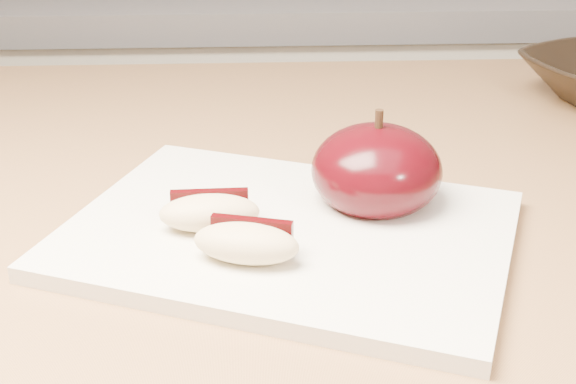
{
  "coord_description": "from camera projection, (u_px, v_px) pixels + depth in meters",
  "views": [
    {
      "loc": [
        -0.08,
        -0.07,
        1.15
      ],
      "look_at": [
        -0.06,
        0.39,
        0.94
      ],
      "focal_mm": 50.0,
      "sensor_mm": 36.0,
      "label": 1
    }
  ],
  "objects": [
    {
      "name": "back_cabinet",
      "position": [
        297.0,
        235.0,
        1.44
      ],
      "size": [
        2.4,
        0.62,
        0.94
      ],
      "color": "silver",
      "rests_on": "ground"
    },
    {
      "name": "apple_half",
      "position": [
        376.0,
        170.0,
        0.55
      ],
      "size": [
        0.11,
        0.11,
        0.08
      ],
      "rotation": [
        0.0,
        0.0,
        0.32
      ],
      "color": "black",
      "rests_on": "cutting_board"
    },
    {
      "name": "apple_wedge_a",
      "position": [
        210.0,
        212.0,
        0.52
      ],
      "size": [
        0.07,
        0.03,
        0.02
      ],
      "rotation": [
        0.0,
        0.0,
        0.03
      ],
      "color": "beige",
      "rests_on": "cutting_board"
    },
    {
      "name": "cutting_board",
      "position": [
        288.0,
        234.0,
        0.53
      ],
      "size": [
        0.34,
        0.3,
        0.01
      ],
      "primitive_type": "cube",
      "rotation": [
        0.0,
        0.0,
        -0.38
      ],
      "color": "white",
      "rests_on": "island_counter"
    },
    {
      "name": "apple_wedge_b",
      "position": [
        247.0,
        242.0,
        0.48
      ],
      "size": [
        0.07,
        0.05,
        0.02
      ],
      "rotation": [
        0.0,
        0.0,
        -0.27
      ],
      "color": "beige",
      "rests_on": "cutting_board"
    }
  ]
}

